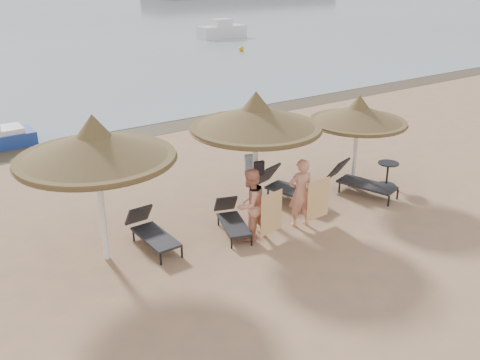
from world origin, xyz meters
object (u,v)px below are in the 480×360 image
object	(u,v)px
lounger_near_right	(287,186)
lounger_far_right	(358,180)
palapa_center	(256,118)
pedal_boat	(3,137)
lounger_far_left	(151,230)
side_table	(387,175)
palapa_left	(95,146)
person_left	(250,199)
palapa_right	(358,114)
lounger_near_left	(231,218)
person_right	(301,188)

from	to	relation	value
lounger_near_right	lounger_far_right	xyz separation A→B (m)	(1.93, -0.74, -0.01)
palapa_center	pedal_boat	size ratio (longest dim) A/B	1.62
lounger_far_left	side_table	distance (m)	7.12
palapa_left	side_table	xyz separation A→B (m)	(8.17, -0.66, -2.25)
lounger_far_right	side_table	world-z (taller)	lounger_far_right
palapa_center	person_left	world-z (taller)	palapa_center
palapa_right	person_left	size ratio (longest dim) A/B	1.35
lounger_far_left	lounger_near_right	xyz separation A→B (m)	(4.11, 0.16, 0.05)
palapa_center	pedal_boat	world-z (taller)	palapa_center
palapa_center	palapa_right	xyz separation A→B (m)	(3.37, -0.13, -0.41)
palapa_center	palapa_right	world-z (taller)	palapa_center
lounger_near_left	side_table	distance (m)	5.20
side_table	person_right	world-z (taller)	person_right
palapa_center	lounger_far_left	size ratio (longest dim) A/B	1.83
person_left	palapa_left	bearing A→B (deg)	-32.20
palapa_center	side_table	world-z (taller)	palapa_center
lounger_far_left	person_left	bearing A→B (deg)	-28.91
lounger_near_left	lounger_far_left	bearing A→B (deg)	-176.20
lounger_far_right	pedal_boat	bearing A→B (deg)	108.79
palapa_center	side_table	distance (m)	4.78
side_table	palapa_right	bearing A→B (deg)	146.81
palapa_center	person_left	xyz separation A→B (m)	(-0.86, -1.01, -1.54)
lounger_near_left	person_left	size ratio (longest dim) A/B	0.83
palapa_left	lounger_far_right	bearing A→B (deg)	-4.42
lounger_near_right	person_left	bearing A→B (deg)	-166.16
palapa_right	lounger_far_left	size ratio (longest dim) A/B	1.53
palapa_left	lounger_far_right	distance (m)	7.46
palapa_right	lounger_far_left	world-z (taller)	palapa_right
palapa_left	palapa_right	size ratio (longest dim) A/B	1.21
lounger_near_right	lounger_near_left	bearing A→B (deg)	179.59
palapa_right	person_right	xyz separation A→B (m)	(-2.84, -1.02, -1.13)
palapa_right	palapa_center	bearing A→B (deg)	177.80
palapa_center	lounger_near_right	size ratio (longest dim) A/B	1.56
person_right	pedal_boat	xyz separation A→B (m)	(-4.64, 10.43, -0.66)
side_table	person_left	bearing A→B (deg)	-176.13
palapa_left	lounger_near_right	xyz separation A→B (m)	(5.18, 0.20, -2.19)
side_table	person_left	distance (m)	5.10
lounger_near_left	person_left	distance (m)	0.90
person_left	person_right	bearing A→B (deg)	159.92
palapa_right	lounger_near_right	bearing A→B (deg)	171.57
person_right	lounger_far_right	bearing A→B (deg)	-151.72
palapa_center	palapa_right	size ratio (longest dim) A/B	1.19
person_right	lounger_far_left	bearing A→B (deg)	-3.47
palapa_center	lounger_far_left	bearing A→B (deg)	179.47
palapa_center	pedal_boat	xyz separation A→B (m)	(-4.12, 9.29, -2.20)
palapa_center	lounger_far_left	xyz separation A→B (m)	(-2.90, 0.03, -2.19)
palapa_left	pedal_boat	xyz separation A→B (m)	(-0.14, 9.29, -2.25)
lounger_near_right	side_table	distance (m)	3.10
lounger_near_left	lounger_near_right	xyz separation A→B (m)	(2.21, 0.63, 0.08)
palapa_left	side_table	distance (m)	8.50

